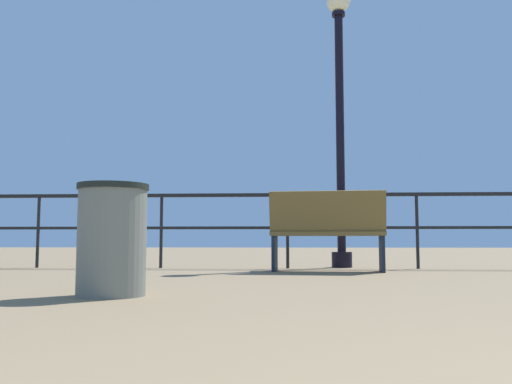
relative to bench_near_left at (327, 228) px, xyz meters
name	(u,v)px	position (x,y,z in m)	size (l,w,h in m)	color
pier_railing	(352,213)	(0.40, 0.82, 0.22)	(19.61, 0.05, 1.04)	black
bench_near_left	(327,228)	(0.00, 0.00, 0.00)	(1.44, 0.71, 0.99)	brown
lamppost_center	(340,95)	(0.29, 1.13, 1.98)	(0.36, 0.36, 4.24)	black
trash_bin	(112,239)	(-1.72, -2.99, -0.15)	(0.50, 0.50, 0.78)	slate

